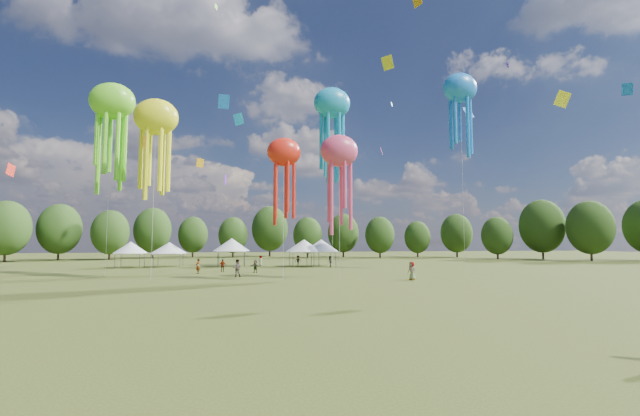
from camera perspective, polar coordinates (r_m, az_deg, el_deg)
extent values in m
plane|color=#384416|center=(12.82, 9.65, -21.72)|extent=(300.00, 300.00, 0.00)
imported|color=gray|center=(46.42, -11.37, -8.13)|extent=(0.98, 0.80, 1.89)
imported|color=gray|center=(66.11, -8.19, -7.23)|extent=(0.74, 0.94, 1.69)
imported|color=gray|center=(63.52, 1.37, -7.39)|extent=(0.75, 0.90, 1.66)
imported|color=gray|center=(68.04, -3.05, -7.24)|extent=(1.11, 0.74, 1.60)
imported|color=gray|center=(54.57, -13.30, -7.73)|extent=(0.97, 0.47, 1.60)
imported|color=gray|center=(52.35, -8.92, -7.96)|extent=(1.43, 1.20, 1.54)
imported|color=gray|center=(52.07, -16.50, -7.71)|extent=(0.65, 0.77, 1.78)
imported|color=gray|center=(42.71, 12.56, -8.46)|extent=(0.98, 1.06, 1.81)
cylinder|color=#47474C|center=(67.01, -26.44, -6.60)|extent=(0.08, 0.08, 2.03)
cylinder|color=#47474C|center=(70.27, -25.75, -6.52)|extent=(0.08, 0.08, 2.03)
cylinder|color=#47474C|center=(66.25, -23.61, -6.73)|extent=(0.08, 0.08, 2.03)
cylinder|color=#47474C|center=(69.54, -23.04, -6.63)|extent=(0.08, 0.08, 2.03)
cube|color=silver|center=(68.21, -24.68, -5.73)|extent=(3.76, 3.76, 0.10)
cone|color=silver|center=(68.20, -24.65, -4.95)|extent=(4.89, 4.89, 1.74)
cylinder|color=#47474C|center=(66.52, -21.97, -6.79)|extent=(0.08, 0.08, 1.98)
cylinder|color=#47474C|center=(70.21, -21.42, -6.68)|extent=(0.08, 0.08, 1.98)
cylinder|color=#47474C|center=(65.97, -18.74, -6.91)|extent=(0.08, 0.08, 1.98)
cylinder|color=#47474C|center=(69.69, -18.36, -6.79)|extent=(0.08, 0.08, 1.98)
cube|color=silver|center=(68.04, -20.10, -5.92)|extent=(4.15, 4.15, 0.10)
cone|color=silver|center=(68.02, -20.08, -5.17)|extent=(5.39, 5.39, 1.69)
cylinder|color=#47474C|center=(64.43, -13.91, -6.93)|extent=(0.08, 0.08, 2.31)
cylinder|color=#47474C|center=(68.42, -13.79, -6.79)|extent=(0.08, 0.08, 2.31)
cylinder|color=#47474C|center=(64.41, -10.34, -6.99)|extent=(0.08, 0.08, 2.31)
cylinder|color=#47474C|center=(68.40, -10.42, -6.85)|extent=(0.08, 0.08, 2.31)
cube|color=silver|center=(66.35, -12.10, -5.85)|extent=(4.39, 4.39, 0.10)
cone|color=silver|center=(66.33, -12.08, -4.96)|extent=(5.71, 5.71, 1.98)
cylinder|color=#47474C|center=(62.78, -3.75, -7.16)|extent=(0.08, 0.08, 2.21)
cylinder|color=#47474C|center=(66.74, -4.23, -7.01)|extent=(0.08, 0.08, 2.21)
cylinder|color=#47474C|center=(63.46, -0.15, -7.14)|extent=(0.08, 0.08, 2.21)
cylinder|color=#47474C|center=(67.38, -0.84, -7.00)|extent=(0.08, 0.08, 2.21)
cube|color=silver|center=(65.03, -2.24, -6.06)|extent=(4.40, 4.40, 0.10)
cone|color=silver|center=(65.01, -2.24, -5.18)|extent=(5.72, 5.72, 1.90)
cylinder|color=#47474C|center=(63.75, -1.22, -7.13)|extent=(0.08, 0.08, 2.22)
cylinder|color=#47474C|center=(67.56, -1.82, -6.99)|extent=(0.08, 0.08, 2.22)
cylinder|color=#47474C|center=(64.57, 2.19, -7.10)|extent=(0.08, 0.08, 2.22)
cylinder|color=#47474C|center=(68.33, 1.41, -6.97)|extent=(0.08, 0.08, 2.22)
cube|color=silver|center=(65.98, 0.14, -6.04)|extent=(4.27, 4.27, 0.10)
cone|color=silver|center=(65.97, 0.14, -5.17)|extent=(5.56, 5.56, 1.90)
ellipsoid|color=#FDFD1A|center=(47.48, -21.65, 11.58)|extent=(4.52, 3.16, 3.84)
cylinder|color=beige|center=(45.88, -21.97, 1.43)|extent=(0.03, 0.03, 16.83)
ellipsoid|color=#1795CA|center=(63.87, 1.68, 14.26)|extent=(5.52, 3.87, 4.70)
cylinder|color=beige|center=(60.99, 1.70, 3.28)|extent=(0.03, 0.03, 24.56)
ellipsoid|color=#DA4069|center=(43.82, 2.67, 7.87)|extent=(4.01, 2.81, 3.41)
cylinder|color=beige|center=(42.86, 2.70, -0.85)|extent=(0.03, 0.03, 13.33)
ellipsoid|color=#73EF27|center=(53.77, -26.70, 13.02)|extent=(4.93, 3.45, 4.19)
cylinder|color=beige|center=(51.71, -27.11, 2.55)|extent=(0.03, 0.03, 19.71)
ellipsoid|color=red|center=(41.74, -4.99, 7.69)|extent=(3.36, 2.35, 2.86)
cylinder|color=beige|center=(40.84, -5.05, -1.07)|extent=(0.03, 0.03, 12.73)
ellipsoid|color=blue|center=(62.88, 18.73, 15.40)|extent=(4.89, 3.42, 4.15)
cylinder|color=beige|center=(59.78, 19.05, 4.00)|extent=(0.03, 0.03, 25.15)
cube|color=blue|center=(71.73, -13.12, 14.09)|extent=(1.89, 0.64, 2.38)
cube|color=#1795CA|center=(80.90, 9.86, 13.89)|extent=(0.50, 0.74, 0.97)
cube|color=purple|center=(62.67, -12.92, 3.84)|extent=(0.29, 1.18, 1.53)
cube|color=#FDAC0F|center=(69.35, 13.25, 26.07)|extent=(1.06, 1.35, 2.01)
cube|color=#73EF27|center=(84.22, -14.13, 25.31)|extent=(0.55, 1.02, 1.28)
cube|color=blue|center=(57.66, 36.67, 13.00)|extent=(0.92, 0.75, 1.38)
cube|color=red|center=(81.33, -22.82, 8.39)|extent=(1.84, 1.16, 2.53)
cube|color=#FDFD1A|center=(63.17, 9.30, 19.15)|extent=(1.76, 1.05, 2.13)
cube|color=blue|center=(82.93, 19.80, 12.26)|extent=(2.37, 1.14, 2.53)
cube|color=#DA4069|center=(80.55, 8.46, 7.80)|extent=(0.96, 1.06, 1.52)
cube|color=purple|center=(66.28, 24.45, 17.52)|extent=(0.37, 0.74, 0.85)
cube|color=red|center=(78.44, -36.86, 4.22)|extent=(0.52, 1.77, 2.13)
cube|color=#FDAC0F|center=(57.81, -16.21, 5.98)|extent=(1.01, 0.32, 1.28)
cube|color=#FDFD1A|center=(49.38, 30.42, 12.83)|extent=(1.62, 0.70, 1.93)
cube|color=#1795CA|center=(62.06, -11.16, 11.91)|extent=(1.60, 0.54, 1.95)
cylinder|color=#38281C|center=(99.32, -37.38, -4.98)|extent=(0.44, 0.44, 3.36)
ellipsoid|color=#264115|center=(99.34, -37.24, -2.19)|extent=(8.40, 8.40, 10.51)
cylinder|color=#38281C|center=(103.51, -32.37, -5.15)|extent=(0.44, 0.44, 3.41)
ellipsoid|color=#264115|center=(103.53, -32.25, -2.44)|extent=(8.53, 8.53, 10.66)
cylinder|color=#38281C|center=(99.98, -27.04, -5.51)|extent=(0.44, 0.44, 3.07)
ellipsoid|color=#264115|center=(99.97, -26.94, -2.99)|extent=(7.66, 7.66, 9.58)
cylinder|color=#38281C|center=(106.52, -22.15, -5.50)|extent=(0.44, 0.44, 3.43)
ellipsoid|color=#264115|center=(106.54, -22.07, -2.85)|extent=(8.58, 8.58, 10.73)
cylinder|color=#38281C|center=(110.90, -17.16, -5.72)|extent=(0.44, 0.44, 2.95)
ellipsoid|color=#264115|center=(110.90, -17.10, -3.53)|extent=(7.37, 7.37, 9.21)
cylinder|color=#38281C|center=(106.52, -11.93, -5.89)|extent=(0.44, 0.44, 2.89)
ellipsoid|color=#264115|center=(106.51, -11.89, -3.65)|extent=(7.23, 7.23, 9.04)
cylinder|color=#38281C|center=(111.33, -6.95, -5.66)|extent=(0.44, 0.44, 3.84)
ellipsoid|color=#264115|center=(111.38, -6.92, -2.82)|extent=(9.60, 9.60, 11.99)
cylinder|color=#38281C|center=(101.44, -1.73, -6.07)|extent=(0.44, 0.44, 2.84)
ellipsoid|color=#264115|center=(101.43, -1.73, -3.76)|extent=(7.11, 7.11, 8.89)
cylinder|color=#38281C|center=(106.08, 3.24, -5.92)|extent=(0.44, 0.44, 3.16)
ellipsoid|color=#264115|center=(106.08, 3.23, -3.46)|extent=(7.91, 7.91, 9.88)
cylinder|color=#38281C|center=(102.92, 8.27, -5.99)|extent=(0.44, 0.44, 2.88)
ellipsoid|color=#264115|center=(102.91, 8.24, -3.68)|extent=(7.21, 7.21, 9.01)
cylinder|color=#38281C|center=(108.87, 13.31, -5.91)|extent=(0.44, 0.44, 2.63)
ellipsoid|color=#264115|center=(108.85, 13.27, -3.92)|extent=(6.57, 6.57, 8.22)
cylinder|color=#38281C|center=(109.90, 18.36, -5.65)|extent=(0.44, 0.44, 3.13)
ellipsoid|color=#264115|center=(109.90, 18.30, -3.31)|extent=(7.81, 7.81, 9.77)
cylinder|color=#38281C|center=(101.52, 23.29, -5.72)|extent=(0.44, 0.44, 2.72)
ellipsoid|color=#264115|center=(101.50, 23.21, -3.51)|extent=(6.80, 6.80, 8.50)
cylinder|color=#38281C|center=(104.88, 28.38, -5.19)|extent=(0.44, 0.44, 3.81)
ellipsoid|color=#264115|center=(104.93, 28.26, -2.21)|extent=(9.52, 9.52, 11.90)
cylinder|color=#38281C|center=(100.58, 33.32, -5.11)|extent=(0.44, 0.44, 3.51)
ellipsoid|color=#264115|center=(100.61, 33.19, -2.24)|extent=(8.78, 8.78, 10.97)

